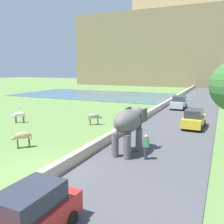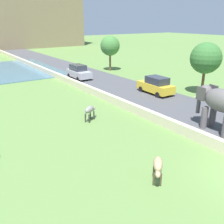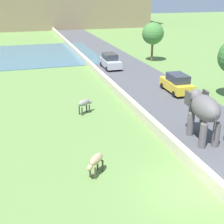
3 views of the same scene
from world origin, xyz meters
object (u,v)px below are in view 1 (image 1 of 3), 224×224
(car_silver, at_px, (179,103))
(car_red, at_px, (27,217))
(car_yellow, at_px, (194,119))
(cow_tan, at_px, (22,136))
(elephant, at_px, (129,124))
(cow_grey, at_px, (94,117))
(cow_white, at_px, (19,115))
(person_beside_elephant, at_px, (146,147))

(car_silver, relative_size, car_red, 0.99)
(car_silver, bearing_deg, car_yellow, -73.73)
(car_silver, relative_size, cow_tan, 3.26)
(elephant, height_order, car_silver, elephant)
(elephant, bearing_deg, car_red, -90.15)
(car_yellow, height_order, cow_grey, car_yellow)
(car_yellow, bearing_deg, elephant, -109.05)
(car_silver, xyz_separation_m, cow_white, (-13.64, -15.67, -0.06))
(elephant, distance_m, cow_tan, 7.66)
(elephant, bearing_deg, cow_white, 163.07)
(person_beside_elephant, xyz_separation_m, car_yellow, (1.75, 9.78, 0.03))
(car_red, height_order, cow_tan, car_red)
(elephant, xyz_separation_m, cow_tan, (-7.31, -1.94, -1.20))
(car_silver, distance_m, cow_white, 20.78)
(cow_white, bearing_deg, car_red, -44.52)
(car_yellow, relative_size, car_red, 1.01)
(elephant, bearing_deg, cow_grey, 133.01)
(car_red, distance_m, cow_white, 19.14)
(car_red, bearing_deg, person_beside_elephant, 80.73)
(car_yellow, bearing_deg, cow_white, -163.78)
(car_yellow, relative_size, cow_white, 2.98)
(cow_white, bearing_deg, elephant, -16.93)
(cow_white, relative_size, cow_grey, 1.01)
(car_silver, distance_m, car_red, 29.09)
(elephant, xyz_separation_m, cow_white, (-13.67, 4.16, -1.20))
(elephant, height_order, car_yellow, elephant)
(person_beside_elephant, relative_size, cow_white, 1.20)
(car_red, bearing_deg, cow_grey, 110.95)
(person_beside_elephant, height_order, car_silver, car_silver)
(cow_tan, bearing_deg, cow_grey, 81.55)
(car_red, bearing_deg, cow_tan, 134.87)
(elephant, bearing_deg, car_yellow, 70.95)
(car_silver, relative_size, cow_grey, 2.96)
(cow_white, bearing_deg, cow_grey, 17.04)
(person_beside_elephant, relative_size, car_yellow, 0.40)
(cow_tan, bearing_deg, cow_white, 136.19)
(car_silver, relative_size, car_yellow, 0.99)
(person_beside_elephant, height_order, cow_grey, person_beside_elephant)
(car_red, height_order, cow_white, car_red)
(car_silver, distance_m, car_yellow, 11.23)
(car_yellow, distance_m, cow_white, 17.49)
(person_beside_elephant, relative_size, cow_tan, 1.32)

